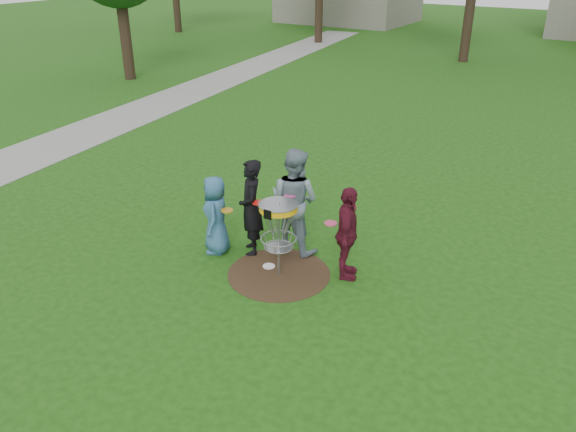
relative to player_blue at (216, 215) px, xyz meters
The scene contains 10 objects.
ground 1.61m from the player_blue, ahead, with size 100.00×100.00×0.00m, color #19470F.
dirt_patch 1.61m from the player_blue, ahead, with size 1.80×1.80×0.01m, color #47331E.
concrete_path 11.68m from the player_blue, 137.33° to the left, with size 2.20×40.00×0.02m, color #9E9E99.
player_blue is the anchor object (origin of this frame).
player_black 0.67m from the player_blue, 29.52° to the left, with size 0.66×0.43×1.81m, color black.
player_grey 1.46m from the player_blue, 34.83° to the left, with size 0.97×0.75×1.99m, color gray.
player_maroon 2.48m from the player_blue, 10.31° to the left, with size 0.97×0.41×1.66m, color #5B1425.
disc_on_grass 1.36m from the player_blue, ahead, with size 0.22×0.22×0.02m, color white.
disc_golf_basket 1.46m from the player_blue, ahead, with size 0.66×0.67×1.38m.
held_discs 1.21m from the player_blue, 12.91° to the left, with size 2.14×0.79×0.33m.
Camera 1 is at (4.56, -7.05, 5.18)m, focal length 35.00 mm.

